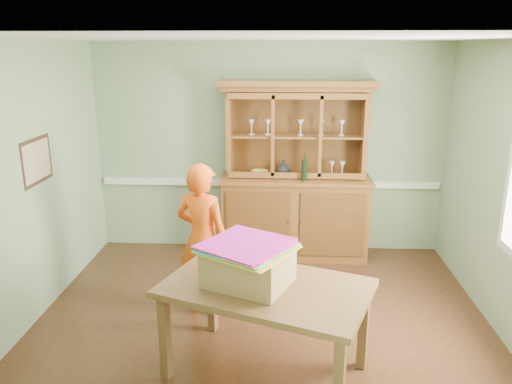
# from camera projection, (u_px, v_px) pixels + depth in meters

# --- Properties ---
(floor) EXTENTS (4.50, 4.50, 0.00)m
(floor) POSITION_uv_depth(u_px,v_px,m) (262.00, 323.00, 4.93)
(floor) COLOR #4E2A19
(floor) RESTS_ON ground
(ceiling) EXTENTS (4.50, 4.50, 0.00)m
(ceiling) POSITION_uv_depth(u_px,v_px,m) (263.00, 38.00, 4.17)
(ceiling) COLOR white
(ceiling) RESTS_ON wall_back
(wall_back) EXTENTS (4.50, 0.00, 4.50)m
(wall_back) POSITION_uv_depth(u_px,v_px,m) (269.00, 149.00, 6.47)
(wall_back) COLOR gray
(wall_back) RESTS_ON floor
(wall_left) EXTENTS (0.00, 4.00, 4.00)m
(wall_left) POSITION_uv_depth(u_px,v_px,m) (23.00, 189.00, 4.67)
(wall_left) COLOR gray
(wall_left) RESTS_ON floor
(wall_front) EXTENTS (4.50, 0.00, 4.50)m
(wall_front) POSITION_uv_depth(u_px,v_px,m) (245.00, 299.00, 2.64)
(wall_front) COLOR gray
(wall_front) RESTS_ON floor
(chair_rail) EXTENTS (4.41, 0.05, 0.08)m
(chair_rail) POSITION_uv_depth(u_px,v_px,m) (269.00, 183.00, 6.57)
(chair_rail) COLOR silver
(chair_rail) RESTS_ON wall_back
(framed_map) EXTENTS (0.03, 0.60, 0.46)m
(framed_map) POSITION_uv_depth(u_px,v_px,m) (37.00, 161.00, 4.90)
(framed_map) COLOR #372316
(framed_map) RESTS_ON wall_left
(china_hutch) EXTENTS (1.91, 0.63, 2.24)m
(china_hutch) POSITION_uv_depth(u_px,v_px,m) (295.00, 197.00, 6.36)
(china_hutch) COLOR brown
(china_hutch) RESTS_ON floor
(dining_table) EXTENTS (1.84, 1.47, 0.80)m
(dining_table) POSITION_uv_depth(u_px,v_px,m) (266.00, 296.00, 4.00)
(dining_table) COLOR brown
(dining_table) RESTS_ON floor
(cardboard_box) EXTENTS (0.77, 0.71, 0.29)m
(cardboard_box) POSITION_uv_depth(u_px,v_px,m) (248.00, 266.00, 3.97)
(cardboard_box) COLOR #A08152
(cardboard_box) RESTS_ON dining_table
(kite_stack) EXTENTS (0.83, 0.83, 0.05)m
(kite_stack) POSITION_uv_depth(u_px,v_px,m) (249.00, 246.00, 3.91)
(kite_stack) COLOR yellow
(kite_stack) RESTS_ON cardboard_box
(person) EXTENTS (0.67, 0.55, 1.56)m
(person) POSITION_uv_depth(u_px,v_px,m) (203.00, 239.00, 4.98)
(person) COLOR #FF5910
(person) RESTS_ON floor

